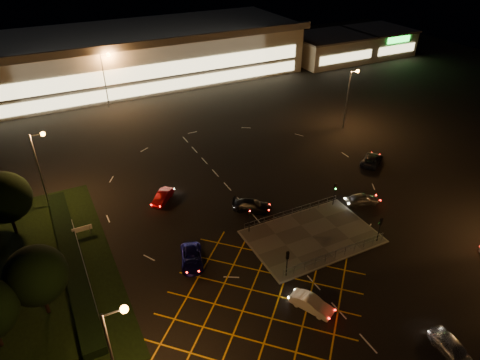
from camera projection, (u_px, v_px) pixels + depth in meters
name	position (u px, v px, depth m)	size (l,w,h in m)	color
ground	(288.00, 232.00, 49.46)	(180.00, 180.00, 0.00)	black
pedestrian_island	(312.00, 236.00, 48.69)	(14.00, 9.00, 0.12)	#4C4944
grass_verge	(21.00, 277.00, 43.21)	(18.00, 30.00, 0.08)	black
hedge	(72.00, 259.00, 44.89)	(2.00, 26.00, 1.00)	black
supermarket	(137.00, 55.00, 93.65)	(72.00, 26.50, 10.50)	beige
retail_unit_a	(329.00, 48.00, 106.43)	(18.80, 14.80, 6.35)	beige
retail_unit_b	(378.00, 41.00, 112.58)	(14.80, 14.80, 6.35)	beige
streetlight_sw	(117.00, 347.00, 28.61)	(1.78, 0.56, 10.03)	slate
streetlight_nw	(41.00, 160.00, 50.59)	(1.78, 0.56, 10.03)	slate
streetlight_ne	(350.00, 91.00, 70.60)	(1.78, 0.56, 10.03)	slate
streetlight_far_left	(106.00, 73.00, 78.73)	(1.78, 0.56, 10.03)	slate
streetlight_far_right	(285.00, 45.00, 95.66)	(1.78, 0.56, 10.03)	slate
signal_sw	(287.00, 259.00, 42.13)	(0.28, 0.30, 3.15)	black
signal_se	(380.00, 225.00, 46.76)	(0.28, 0.30, 3.15)	black
signal_nw	(249.00, 216.00, 48.19)	(0.28, 0.30, 3.15)	black
signal_ne	(335.00, 189.00, 52.81)	(0.28, 0.30, 3.15)	black
tree_c	(4.00, 198.00, 46.69)	(5.76, 5.76, 7.84)	black
tree_e	(36.00, 275.00, 37.01)	(5.40, 5.40, 7.35)	black
car_near_silver	(453.00, 349.00, 35.22)	(1.79, 4.44, 1.51)	#A6A8AD
car_queue_white	(311.00, 304.00, 39.45)	(1.42, 4.08, 1.34)	silver
car_left_blue	(192.00, 258.00, 44.72)	(2.21, 4.80, 1.33)	#100E54
car_far_dkgrey	(252.00, 206.00, 52.74)	(2.00, 4.93, 1.43)	black
car_right_silver	(363.00, 199.00, 53.97)	(1.68, 4.18, 1.42)	#B4B5BB
car_circ_red	(163.00, 197.00, 54.48)	(1.41, 4.04, 1.33)	maroon
car_east_grey	(372.00, 159.00, 62.79)	(2.30, 4.98, 1.39)	black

